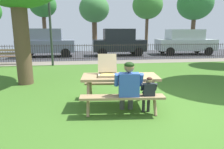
{
  "coord_description": "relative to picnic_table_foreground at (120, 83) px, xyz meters",
  "views": [
    {
      "loc": [
        -1.62,
        -4.33,
        1.81
      ],
      "look_at": [
        -0.98,
        0.44,
        0.75
      ],
      "focal_mm": 31.7,
      "sensor_mm": 36.0,
      "label": 1
    }
  ],
  "objects": [
    {
      "name": "parked_car_far_left",
      "position": [
        -3.55,
        10.27,
        0.41
      ],
      "size": [
        3.98,
        2.0,
        1.98
      ],
      "color": "slate",
      "rests_on": "ground"
    },
    {
      "name": "far_tree_midleft",
      "position": [
        -4.52,
        15.02,
        3.45
      ],
      "size": [
        2.41,
        2.41,
        5.21
      ],
      "color": "brown",
      "rests_on": "ground"
    },
    {
      "name": "parked_car_left",
      "position": [
        1.7,
        10.27,
        0.41
      ],
      "size": [
        3.91,
        1.86,
        1.98
      ],
      "color": "black",
      "rests_on": "ground"
    },
    {
      "name": "park_bench_left",
      "position": [
        -4.97,
        6.97,
        -0.18
      ],
      "size": [
        1.62,
        0.55,
        0.85
      ],
      "color": "brown",
      "rests_on": "ground"
    },
    {
      "name": "far_tree_midright",
      "position": [
        5.31,
        15.02,
        3.64
      ],
      "size": [
        2.93,
        2.93,
        5.59
      ],
      "color": "brown",
      "rests_on": "ground"
    },
    {
      "name": "lamp_post_walkway",
      "position": [
        -2.56,
        6.29,
        2.22
      ],
      "size": [
        0.28,
        0.28,
        4.69
      ],
      "color": "#2D382D",
      "rests_on": "ground"
    },
    {
      "name": "cobblestone_walkway",
      "position": [
        0.82,
        7.11,
        -0.6
      ],
      "size": [
        28.0,
        1.4,
        0.01
      ],
      "primitive_type": "cube",
      "color": "gray"
    },
    {
      "name": "picnic_table_foreground",
      "position": [
        0.0,
        0.0,
        0.0
      ],
      "size": [
        1.93,
        1.64,
        0.79
      ],
      "color": "#A0825A",
      "rests_on": "ground"
    },
    {
      "name": "child_at_table",
      "position": [
        0.52,
        -0.58,
        -0.08
      ],
      "size": [
        0.36,
        0.35,
        0.87
      ],
      "color": "#2A2A2A",
      "rests_on": "ground"
    },
    {
      "name": "adult_at_table",
      "position": [
        0.09,
        -0.51,
        0.06
      ],
      "size": [
        0.63,
        0.62,
        1.19
      ],
      "color": "#494949",
      "rests_on": "ground"
    },
    {
      "name": "far_tree_center",
      "position": [
        0.13,
        15.02,
        3.2
      ],
      "size": [
        2.82,
        2.82,
        5.14
      ],
      "color": "brown",
      "rests_on": "ground"
    },
    {
      "name": "iron_fence_streetside",
      "position": [
        0.82,
        7.81,
        -0.07
      ],
      "size": [
        23.66,
        0.03,
        1.03
      ],
      "color": "#2D2823",
      "rests_on": "ground"
    },
    {
      "name": "ground",
      "position": [
        0.82,
        1.8,
        -0.61
      ],
      "size": [
        28.0,
        12.01,
        0.02
      ],
      "primitive_type": "cube",
      "color": "#3F6D25"
    },
    {
      "name": "street_asphalt",
      "position": [
        0.82,
        10.95,
        -0.6
      ],
      "size": [
        28.0,
        6.28,
        0.01
      ],
      "primitive_type": "cube",
      "color": "#38383D"
    },
    {
      "name": "parked_car_center",
      "position": [
        6.96,
        10.27,
        0.41
      ],
      "size": [
        4.5,
        2.11,
        1.94
      ],
      "color": "#B2BEC0",
      "rests_on": "ground"
    },
    {
      "name": "far_tree_right",
      "position": [
        10.22,
        15.02,
        3.85
      ],
      "size": [
        3.51,
        3.51,
        6.07
      ],
      "color": "brown",
      "rests_on": "ground"
    },
    {
      "name": "pizza_box_open",
      "position": [
        -0.29,
        0.1,
        0.27
      ],
      "size": [
        0.5,
        0.59,
        0.49
      ],
      "color": "tan",
      "rests_on": "picnic_table_foreground"
    }
  ]
}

